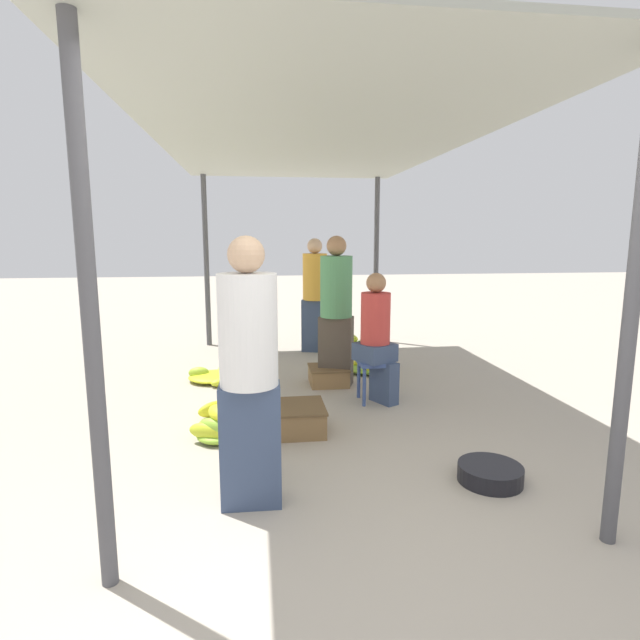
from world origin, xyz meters
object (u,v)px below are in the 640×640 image
object	(u,v)px
banana_pile_left_1	(217,376)
crate_mid	(296,418)
banana_pile_left_2	(237,346)
banana_pile_right_1	(353,348)
vendor_seated	(377,335)
banana_pile_right_0	(370,367)
crate_near	(329,375)
vendor_foreground	(249,370)
shopper_walking_mid	(315,293)
stool	(375,369)
banana_pile_left_0	(220,427)
basin_black	(490,473)
shopper_walking_far	(336,309)
banana_pile_left_3	(239,406)

from	to	relation	value
banana_pile_left_1	crate_mid	world-z (taller)	crate_mid
banana_pile_left_2	banana_pile_right_1	distance (m)	1.73
vendor_seated	banana_pile_left_2	size ratio (longest dim) A/B	3.20
banana_pile_right_0	vendor_seated	bearing A→B (deg)	-99.87
vendor_seated	crate_near	bearing A→B (deg)	120.82
banana_pile_left_1	vendor_foreground	bearing A→B (deg)	-81.49
vendor_seated	shopper_walking_mid	world-z (taller)	shopper_walking_mid
banana_pile_left_2	banana_pile_right_0	size ratio (longest dim) A/B	0.72
vendor_seated	crate_near	xyz separation A→B (m)	(-0.40, 0.67, -0.59)
banana_pile_left_1	shopper_walking_mid	size ratio (longest dim) A/B	0.46
stool	vendor_seated	size ratio (longest dim) A/B	0.33
vendor_foreground	banana_pile_left_0	world-z (taller)	vendor_foreground
basin_black	banana_pile_right_0	xyz separation A→B (m)	(-0.18, 2.93, 0.00)
banana_pile_left_0	banana_pile_left_1	xyz separation A→B (m)	(-0.16, 1.83, -0.06)
banana_pile_left_1	shopper_walking_far	size ratio (longest dim) A/B	0.45
basin_black	banana_pile_right_0	bearing A→B (deg)	93.50
banana_pile_right_1	shopper_walking_far	world-z (taller)	shopper_walking_far
crate_near	crate_mid	xyz separation A→B (m)	(-0.49, -1.37, 0.01)
crate_mid	banana_pile_right_1	bearing A→B (deg)	69.25
banana_pile_right_1	shopper_walking_far	distance (m)	1.73
banana_pile_right_1	crate_near	distance (m)	1.57
basin_black	banana_pile_right_1	size ratio (longest dim) A/B	0.76
basin_black	banana_pile_left_3	size ratio (longest dim) A/B	0.62
vendor_foreground	crate_near	bearing A→B (deg)	71.05
banana_pile_left_3	banana_pile_right_1	size ratio (longest dim) A/B	1.22
banana_pile_left_1	banana_pile_left_2	xyz separation A→B (m)	(0.19, 1.50, 0.03)
crate_near	banana_pile_right_1	bearing A→B (deg)	68.39
stool	banana_pile_left_0	world-z (taller)	stool
banana_pile_right_0	banana_pile_right_1	world-z (taller)	banana_pile_right_1
shopper_walking_mid	crate_mid	bearing A→B (deg)	-99.95
banana_pile_left_1	crate_near	size ratio (longest dim) A/B	1.70
vendor_foreground	crate_near	distance (m)	2.79
vendor_seated	crate_mid	size ratio (longest dim) A/B	2.61
banana_pile_right_1	crate_near	xyz separation A→B (m)	(-0.58, -1.46, 0.01)
vendor_seated	banana_pile_right_0	xyz separation A→B (m)	(0.20, 1.14, -0.63)
stool	crate_near	world-z (taller)	stool
banana_pile_left_0	banana_pile_right_0	world-z (taller)	banana_pile_left_0
stool	banana_pile_left_1	size ratio (longest dim) A/B	0.57
banana_pile_right_1	shopper_walking_far	size ratio (longest dim) A/B	0.35
banana_pile_left_0	shopper_walking_mid	distance (m)	3.51
banana_pile_right_1	basin_black	bearing A→B (deg)	-87.07
banana_pile_right_0	crate_near	distance (m)	0.77
banana_pile_left_3	banana_pile_right_0	bearing A→B (deg)	39.93
basin_black	crate_mid	world-z (taller)	crate_mid
banana_pile_right_0	shopper_walking_far	distance (m)	1.07
basin_black	banana_pile_left_3	world-z (taller)	banana_pile_left_3
vendor_foreground	banana_pile_left_2	bearing A→B (deg)	93.15
banana_pile_left_0	banana_pile_right_1	size ratio (longest dim) A/B	0.89
crate_mid	basin_black	bearing A→B (deg)	-40.56
banana_pile_right_0	crate_mid	size ratio (longest dim) A/B	1.13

